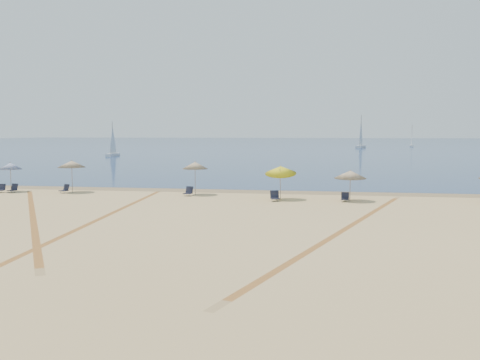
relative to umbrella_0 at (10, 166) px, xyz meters
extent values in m
plane|color=tan|center=(19.30, -20.48, -2.12)|extent=(160.00, 160.00, 0.00)
plane|color=#0C2151|center=(19.30, 204.52, -2.11)|extent=(500.00, 500.00, 0.00)
plane|color=olive|center=(19.30, 3.52, -2.12)|extent=(500.00, 500.00, 0.00)
cylinder|color=gray|center=(0.00, 0.00, -0.98)|extent=(0.05, 0.05, 2.27)
cone|color=white|center=(0.00, 0.00, 0.00)|extent=(1.86, 1.86, 0.55)
sphere|color=gray|center=(0.00, 0.00, 0.30)|extent=(0.08, 0.08, 0.08)
cylinder|color=gray|center=(5.17, 0.52, -0.89)|extent=(0.05, 0.05, 2.46)
cone|color=#F9EAC6|center=(5.17, 0.52, 0.19)|extent=(2.26, 2.26, 0.55)
sphere|color=gray|center=(5.17, 0.52, 0.49)|extent=(0.08, 0.08, 0.08)
cylinder|color=gray|center=(15.53, 0.60, -0.90)|extent=(0.05, 0.05, 2.45)
cone|color=#F9EAC6|center=(15.53, 0.60, 0.18)|extent=(2.06, 2.06, 0.55)
sphere|color=gray|center=(15.53, 0.60, 0.48)|extent=(0.08, 0.08, 0.08)
cylinder|color=gray|center=(22.46, -1.55, -0.97)|extent=(0.05, 0.58, 2.32)
cone|color=yellow|center=(22.46, -1.32, 0.04)|extent=(2.29, 2.36, 1.05)
sphere|color=gray|center=(22.46, -1.32, 0.34)|extent=(0.08, 0.08, 0.08)
cylinder|color=gray|center=(27.44, -1.38, -1.10)|extent=(0.05, 0.14, 2.06)
cone|color=#F9EAC6|center=(27.44, -1.35, -0.22)|extent=(2.29, 2.31, 0.65)
sphere|color=gray|center=(27.44, -1.35, 0.08)|extent=(0.08, 0.08, 0.08)
cube|color=black|center=(-0.44, -0.79, -1.93)|extent=(0.65, 0.65, 0.05)
cube|color=black|center=(-0.48, -0.51, -1.69)|extent=(0.60, 0.30, 0.51)
cylinder|color=#A5A5AD|center=(-0.21, -0.96, -2.03)|extent=(0.02, 0.02, 0.19)
cube|color=black|center=(0.54, -0.72, -1.93)|extent=(0.69, 0.69, 0.05)
cube|color=black|center=(0.60, -0.43, -1.67)|extent=(0.62, 0.32, 0.53)
cylinder|color=#A5A5AD|center=(0.31, -0.89, -2.02)|extent=(0.03, 0.03, 0.19)
cylinder|color=#A5A5AD|center=(0.78, -0.97, -2.02)|extent=(0.03, 0.03, 0.19)
cube|color=black|center=(4.79, -0.22, -1.93)|extent=(0.75, 0.75, 0.05)
cube|color=black|center=(4.89, 0.04, -1.68)|extent=(0.61, 0.42, 0.51)
cylinder|color=#A5A5AD|center=(4.57, -0.34, -2.03)|extent=(0.03, 0.03, 0.19)
cylinder|color=#A5A5AD|center=(5.00, -0.52, -2.03)|extent=(0.03, 0.03, 0.19)
cube|color=black|center=(15.21, -0.44, -1.93)|extent=(0.70, 0.70, 0.05)
cube|color=black|center=(15.26, -0.16, -1.67)|extent=(0.62, 0.33, 0.53)
cylinder|color=#A5A5AD|center=(14.97, -0.61, -2.03)|extent=(0.03, 0.03, 0.19)
cylinder|color=#A5A5AD|center=(15.44, -0.71, -2.03)|extent=(0.03, 0.03, 0.19)
cube|color=black|center=(22.20, -2.49, -1.92)|extent=(0.77, 0.77, 0.06)
cube|color=black|center=(22.11, -2.20, -1.65)|extent=(0.65, 0.40, 0.55)
cylinder|color=#A5A5AD|center=(21.96, -2.78, -2.02)|extent=(0.03, 0.03, 0.20)
cylinder|color=#A5A5AD|center=(22.43, -2.64, -2.02)|extent=(0.03, 0.03, 0.20)
cube|color=black|center=(27.08, -1.95, -1.94)|extent=(0.57, 0.57, 0.05)
cube|color=black|center=(27.09, -1.68, -1.71)|extent=(0.56, 0.23, 0.49)
cylinder|color=#A5A5AD|center=(26.86, -2.13, -2.03)|extent=(0.02, 0.02, 0.18)
cylinder|color=#A5A5AD|center=(27.30, -2.16, -2.03)|extent=(0.02, 0.02, 0.18)
cube|color=white|center=(35.02, 128.59, -1.74)|extent=(3.51, 7.02, 0.74)
cylinder|color=gray|center=(35.02, 128.59, 3.08)|extent=(0.15, 0.15, 9.90)
cube|color=white|center=(-18.00, 63.06, -1.86)|extent=(1.26, 4.75, 0.52)
cylinder|color=gray|center=(-18.00, 63.06, 1.49)|extent=(0.10, 0.10, 6.88)
cube|color=white|center=(52.62, 146.16, -1.84)|extent=(1.97, 5.10, 0.54)
cylinder|color=gray|center=(52.62, 146.16, 1.67)|extent=(0.11, 0.11, 7.22)
plane|color=tan|center=(13.16, -11.68, -2.12)|extent=(30.22, 30.22, 0.00)
plane|color=tan|center=(13.07, -10.58, -2.12)|extent=(30.22, 30.22, 0.00)
plane|color=tan|center=(26.83, -12.74, -2.12)|extent=(34.87, 34.87, 0.00)
plane|color=tan|center=(27.15, -11.69, -2.12)|extent=(34.87, 34.87, 0.00)
plane|color=tan|center=(8.91, -11.64, -2.12)|extent=(38.57, 38.57, 0.00)
plane|color=tan|center=(8.32, -10.70, -2.12)|extent=(38.57, 38.57, 0.00)
camera|label=1|loc=(26.07, -39.99, 2.80)|focal=39.91mm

